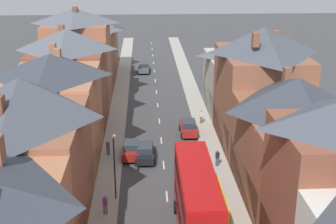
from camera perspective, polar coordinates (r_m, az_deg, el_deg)
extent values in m
cube|color=#A8A399|center=(58.16, -6.16, -0.44)|extent=(2.20, 104.00, 0.14)
cube|color=#A8A399|center=(58.46, 3.87, -0.27)|extent=(2.20, 104.00, 0.14)
cube|color=silver|center=(39.91, -0.14, -10.24)|extent=(0.14, 1.80, 0.01)
cube|color=silver|center=(45.21, -0.52, -6.47)|extent=(0.14, 1.80, 0.01)
cube|color=silver|center=(50.66, -0.82, -3.50)|extent=(0.14, 1.80, 0.01)
cube|color=silver|center=(56.23, -1.06, -1.11)|extent=(0.14, 1.80, 0.01)
cube|color=silver|center=(61.88, -1.26, 0.85)|extent=(0.14, 1.80, 0.01)
cube|color=silver|center=(67.59, -1.42, 2.47)|extent=(0.14, 1.80, 0.01)
cube|color=silver|center=(73.35, -1.56, 3.84)|extent=(0.14, 1.80, 0.01)
cube|color=silver|center=(79.14, -1.68, 5.02)|extent=(0.14, 1.80, 0.01)
cube|color=silver|center=(84.96, -1.78, 6.03)|extent=(0.14, 1.80, 0.01)
cube|color=silver|center=(90.80, -1.87, 6.91)|extent=(0.14, 1.80, 0.01)
cube|color=silver|center=(96.67, -1.95, 7.69)|extent=(0.14, 1.80, 0.01)
cube|color=silver|center=(102.54, -2.02, 8.37)|extent=(0.14, 1.80, 0.01)
cube|color=brown|center=(35.56, -16.61, -7.25)|extent=(8.00, 10.93, 8.59)
cube|color=olive|center=(36.11, -9.99, -11.10)|extent=(0.12, 10.06, 3.20)
pyramid|color=#474C56|center=(33.45, -17.55, 1.61)|extent=(8.00, 10.93, 2.92)
cube|color=#B2704C|center=(45.22, -13.63, -0.98)|extent=(8.00, 10.68, 8.81)
cube|color=black|center=(45.69, -8.48, -4.20)|extent=(0.12, 9.82, 3.20)
pyramid|color=#383D47|center=(43.68, -14.19, 5.64)|extent=(8.00, 10.68, 1.95)
cube|color=#99664C|center=(43.81, -13.32, 6.66)|extent=(0.60, 0.90, 1.35)
cube|color=#99664C|center=(45.44, -13.86, 7.19)|extent=(0.60, 0.90, 1.53)
cube|color=brown|center=(54.26, -11.89, 2.74)|extent=(8.00, 8.75, 9.08)
cube|color=olive|center=(54.69, -7.60, -0.11)|extent=(0.12, 8.05, 3.20)
pyramid|color=#565B66|center=(52.93, -12.32, 8.67)|extent=(8.00, 8.75, 2.34)
cube|color=brown|center=(53.44, -12.85, 9.53)|extent=(0.60, 0.90, 1.47)
cube|color=#A36042|center=(61.70, -10.88, 5.64)|extent=(8.00, 7.28, 10.75)
cube|color=maroon|center=(62.28, -7.07, 2.36)|extent=(0.12, 6.70, 3.20)
pyramid|color=#565B66|center=(60.54, -11.26, 11.45)|extent=(8.00, 7.28, 1.88)
cube|color=brown|center=(59.93, -11.27, 11.92)|extent=(0.60, 0.90, 1.14)
cube|color=brown|center=(70.54, -9.90, 6.40)|extent=(8.00, 10.44, 8.29)
cube|color=#1E5133|center=(70.79, -6.61, 4.48)|extent=(0.12, 9.61, 3.20)
pyramid|color=#565B66|center=(69.59, -10.15, 10.44)|extent=(8.00, 10.44, 1.79)
cube|color=brown|center=(67.00, -11.12, 10.58)|extent=(0.60, 0.90, 1.25)
cube|color=#A36042|center=(79.34, -9.16, 7.45)|extent=(8.00, 7.45, 7.12)
cube|color=black|center=(79.45, -6.25, 6.15)|extent=(0.12, 6.85, 3.20)
pyramid|color=#383D47|center=(78.50, -9.35, 10.89)|extent=(8.00, 7.45, 2.52)
cube|color=brown|center=(80.47, -10.31, 11.37)|extent=(0.60, 0.90, 0.90)
cube|color=brown|center=(39.70, 14.81, -5.06)|extent=(8.00, 11.71, 7.48)
cube|color=olive|center=(39.63, 9.05, -8.11)|extent=(0.12, 10.77, 3.20)
pyramid|color=#383D47|center=(37.91, 15.47, 2.02)|extent=(8.00, 11.71, 2.78)
cube|color=brown|center=(40.97, 14.32, 4.38)|extent=(0.60, 0.90, 1.32)
cube|color=brown|center=(49.50, 11.08, 1.60)|extent=(8.00, 11.05, 9.78)
cube|color=maroon|center=(49.81, 6.43, -2.06)|extent=(0.12, 10.17, 3.20)
pyramid|color=#474C56|center=(48.00, 11.56, 8.62)|extent=(8.00, 11.05, 2.56)
cube|color=brown|center=(44.50, 10.63, 8.68)|extent=(0.60, 0.90, 1.27)
cube|color=brown|center=(48.15, 12.98, 9.11)|extent=(0.60, 0.90, 0.92)
cube|color=#BCB7A8|center=(59.43, 8.69, 3.45)|extent=(8.00, 9.46, 7.18)
cube|color=#1E5133|center=(59.35, 4.86, 1.58)|extent=(0.12, 8.70, 3.20)
pyramid|color=#565B66|center=(58.39, 8.91, 7.59)|extent=(8.00, 9.46, 1.61)
cube|color=#99664C|center=(57.01, 10.01, 7.78)|extent=(0.60, 0.90, 1.04)
cube|color=#99664C|center=(57.10, 8.45, 7.89)|extent=(0.60, 0.90, 1.05)
cube|color=#B70F0F|center=(34.12, 3.47, -12.69)|extent=(2.44, 10.80, 2.50)
cube|color=#B70F0F|center=(32.90, 3.56, -9.15)|extent=(2.44, 10.58, 2.30)
cube|color=#B70F0F|center=(32.35, 3.60, -7.29)|extent=(2.39, 10.37, 0.10)
cube|color=#28333D|center=(38.63, 2.60, -8.22)|extent=(2.20, 0.10, 1.20)
cube|color=#28333D|center=(37.62, 2.65, -5.11)|extent=(2.20, 0.10, 1.10)
cube|color=#28333D|center=(33.88, 1.43, -12.41)|extent=(0.06, 9.18, 0.90)
cube|color=#28333D|center=(32.75, 1.47, -9.06)|extent=(0.06, 9.18, 0.90)
cube|color=yellow|center=(37.29, 2.67, -4.00)|extent=(1.34, 0.08, 0.32)
cylinder|color=black|center=(37.46, 0.97, -11.52)|extent=(0.30, 1.00, 1.00)
cylinder|color=black|center=(37.69, 4.75, -11.39)|extent=(0.30, 1.00, 1.00)
cube|color=black|center=(46.19, -2.85, -5.00)|extent=(1.70, 4.32, 0.71)
cube|color=#28333D|center=(45.72, -2.86, -4.36)|extent=(1.46, 2.16, 0.60)
cylinder|color=black|center=(47.56, -3.88, -4.74)|extent=(0.20, 0.62, 0.62)
cylinder|color=black|center=(47.56, -1.82, -4.70)|extent=(0.20, 0.62, 0.62)
cylinder|color=black|center=(45.13, -3.91, -6.13)|extent=(0.20, 0.62, 0.62)
cylinder|color=black|center=(45.13, -1.74, -6.10)|extent=(0.20, 0.62, 0.62)
cube|color=#4C515B|center=(78.41, -3.00, 5.37)|extent=(1.70, 4.49, 0.73)
cube|color=#28333D|center=(78.03, -3.00, 5.80)|extent=(1.46, 2.25, 0.60)
cylinder|color=black|center=(79.86, -3.61, 5.35)|extent=(0.20, 0.62, 0.62)
cylinder|color=black|center=(79.85, -2.38, 5.37)|extent=(0.20, 0.62, 0.62)
cylinder|color=black|center=(77.16, -3.62, 4.84)|extent=(0.20, 0.62, 0.62)
cylinder|color=black|center=(77.16, -2.35, 4.86)|extent=(0.20, 0.62, 0.62)
cube|color=maroon|center=(52.16, 2.50, -2.01)|extent=(1.70, 3.99, 0.76)
cube|color=#28333D|center=(51.73, 2.54, -1.39)|extent=(1.46, 1.99, 0.60)
cylinder|color=black|center=(53.38, 1.47, -1.92)|extent=(0.20, 0.62, 0.62)
cylinder|color=black|center=(53.53, 3.28, -1.88)|extent=(0.20, 0.62, 0.62)
cylinder|color=black|center=(51.09, 1.68, -2.93)|extent=(0.20, 0.62, 0.62)
cylinder|color=black|center=(51.25, 3.58, -2.89)|extent=(0.20, 0.62, 0.62)
cube|color=maroon|center=(46.69, -4.45, -4.70)|extent=(1.70, 3.81, 0.79)
cube|color=#28333D|center=(46.23, -4.48, -4.01)|extent=(1.46, 1.91, 0.60)
cylinder|color=black|center=(47.96, -5.43, -4.57)|extent=(0.20, 0.62, 0.62)
cylinder|color=black|center=(47.91, -3.39, -4.54)|extent=(0.20, 0.62, 0.62)
cylinder|color=black|center=(45.81, -5.54, -5.78)|extent=(0.20, 0.62, 0.62)
cylinder|color=black|center=(45.76, -3.40, -5.75)|extent=(0.20, 0.62, 0.62)
cube|color=yellow|center=(36.22, 5.17, -11.20)|extent=(1.96, 5.20, 2.10)
cube|color=#28333D|center=(38.27, 4.65, -8.87)|extent=(1.76, 0.10, 0.90)
cylinder|color=black|center=(37.94, 3.30, -11.36)|extent=(0.24, 0.72, 0.72)
cylinder|color=black|center=(38.19, 6.28, -11.24)|extent=(0.24, 0.72, 0.72)
cylinder|color=brown|center=(37.39, -7.78, -11.68)|extent=(0.14, 0.14, 0.84)
cylinder|color=brown|center=(37.38, -7.50, -11.68)|extent=(0.14, 0.14, 0.84)
cube|color=#723384|center=(37.03, -7.69, -10.76)|extent=(0.36, 0.22, 0.54)
sphere|color=#9E7051|center=(36.84, -7.72, -10.24)|extent=(0.22, 0.22, 0.22)
cylinder|color=#3D4256|center=(44.75, 5.90, -6.08)|extent=(0.14, 0.14, 0.84)
cylinder|color=#3D4256|center=(44.78, 6.13, -6.07)|extent=(0.14, 0.14, 0.84)
cube|color=black|center=(44.47, 6.05, -5.27)|extent=(0.36, 0.22, 0.54)
sphere|color=brown|center=(44.31, 6.07, -4.81)|extent=(0.22, 0.22, 0.22)
cylinder|color=#3D4256|center=(47.15, -7.41, -4.76)|extent=(0.14, 0.14, 0.84)
cylinder|color=#3D4256|center=(47.13, -7.19, -4.76)|extent=(0.14, 0.14, 0.84)
cube|color=#723384|center=(46.86, -7.34, -3.99)|extent=(0.36, 0.22, 0.54)
sphere|color=beige|center=(46.71, -7.36, -3.55)|extent=(0.22, 0.22, 0.22)
cylinder|color=brown|center=(55.19, 3.99, -0.95)|extent=(0.14, 0.14, 0.84)
cylinder|color=brown|center=(55.21, 4.18, -0.94)|extent=(0.14, 0.14, 0.84)
cube|color=silver|center=(54.96, 4.10, -0.27)|extent=(0.36, 0.22, 0.54)
sphere|color=#9E7051|center=(54.83, 4.11, 0.11)|extent=(0.22, 0.22, 0.22)
cylinder|color=black|center=(38.34, -6.52, -7.05)|extent=(0.12, 0.12, 5.50)
cylinder|color=black|center=(37.65, -6.63, -3.13)|extent=(0.08, 0.90, 0.08)
cube|color=beige|center=(38.10, -6.59, -2.98)|extent=(0.20, 0.32, 0.20)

